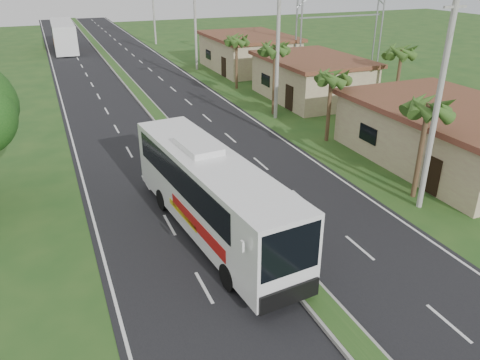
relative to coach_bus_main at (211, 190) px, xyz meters
name	(u,v)px	position (x,y,z in m)	size (l,w,h in m)	color
ground	(287,267)	(1.90, -3.61, -2.16)	(180.00, 180.00, 0.00)	#21491B
road_asphalt	(163,123)	(1.90, 16.39, -2.15)	(14.00, 160.00, 0.02)	black
median_strip	(163,122)	(1.90, 16.39, -2.06)	(1.20, 160.00, 0.18)	gray
lane_edge_left	(71,135)	(-4.80, 16.39, -2.16)	(0.12, 160.00, 0.01)	silver
lane_edge_right	(244,114)	(8.60, 16.39, -2.16)	(0.12, 160.00, 0.01)	silver
shop_near	(449,134)	(15.90, 2.39, -0.38)	(8.60, 12.60, 3.52)	tan
shop_mid	(311,78)	(15.90, 18.39, -0.30)	(7.60, 10.60, 3.67)	tan
shop_far	(248,52)	(15.90, 32.39, -0.23)	(8.60, 11.60, 3.82)	tan
palm_verge_a	(428,108)	(10.90, -0.61, 2.58)	(2.40, 2.40, 5.45)	#473321
palm_verge_b	(332,77)	(11.30, 8.39, 2.20)	(2.40, 2.40, 5.05)	#473321
palm_verge_c	(275,49)	(10.70, 15.39, 2.96)	(2.40, 2.40, 5.85)	#473321
palm_verge_d	(236,40)	(11.20, 24.39, 2.39)	(2.40, 2.40, 5.25)	#473321
palm_behind_shop	(402,52)	(19.40, 11.39, 2.77)	(2.40, 2.40, 5.65)	#473321
utility_pole_a	(439,95)	(10.40, -1.61, 3.51)	(1.60, 0.28, 11.00)	gray
utility_pole_b	(278,35)	(10.37, 14.39, 4.10)	(3.20, 0.28, 12.00)	gray
utility_pole_c	(195,17)	(10.40, 34.39, 3.51)	(1.60, 0.28, 11.00)	gray
utility_pole_d	(153,6)	(10.40, 54.39, 3.26)	(1.60, 0.28, 10.50)	gray
billboard_lattice	(342,8)	(23.90, 26.39, 4.66)	(10.18, 1.18, 12.07)	gray
coach_bus_main	(211,190)	(0.00, 0.00, 0.00)	(3.75, 12.33, 3.93)	white
coach_bus_far	(63,34)	(-2.51, 54.11, -0.02)	(3.08, 13.03, 3.78)	white
motorcyclist	(193,192)	(-0.10, 2.42, -1.20)	(1.60, 0.50, 2.45)	black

